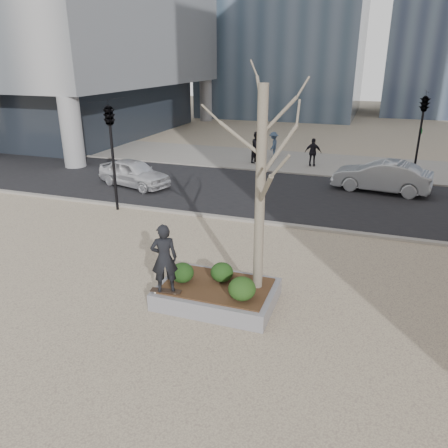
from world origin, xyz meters
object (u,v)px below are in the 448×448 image
(planter, at_px, (217,294))
(police_car, at_px, (134,173))
(skateboard, at_px, (166,292))
(skateboarder, at_px, (164,258))

(planter, relative_size, police_car, 0.77)
(police_car, bearing_deg, planter, -123.38)
(planter, bearing_deg, police_car, 130.30)
(planter, height_order, skateboard, skateboard)
(skateboard, relative_size, skateboarder, 0.44)
(skateboard, relative_size, police_car, 0.20)
(skateboarder, bearing_deg, police_car, -83.79)
(skateboarder, bearing_deg, skateboard, -27.64)
(planter, bearing_deg, skateboarder, -146.28)
(planter, xyz_separation_m, police_car, (-7.61, 8.98, 0.46))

